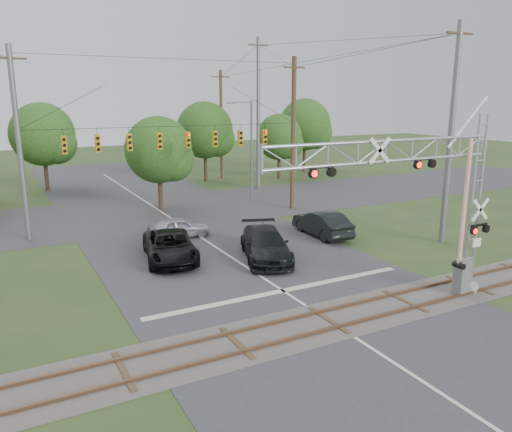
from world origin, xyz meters
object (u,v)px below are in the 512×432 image
pickup_black (170,246)px  streetlight (250,145)px  traffic_signal_span (186,139)px  sedan_silver (179,227)px  crossing_gantry (423,192)px  car_dark (266,245)px

pickup_black → streetlight: (11.49, 12.98, 3.89)m
traffic_signal_span → streetlight: traffic_signal_span is taller
traffic_signal_span → sedan_silver: traffic_signal_span is taller
sedan_silver → streetlight: size_ratio=0.46×
crossing_gantry → streetlight: streetlight is taller
crossing_gantry → sedan_silver: (-5.31, 14.55, -4.19)m
pickup_black → streetlight: streetlight is taller
car_dark → sedan_silver: 6.83m
car_dark → sedan_silver: (-2.72, 6.26, -0.16)m
traffic_signal_span → crossing_gantry: bearing=-79.9°
pickup_black → traffic_signal_span: bearing=74.5°
crossing_gantry → car_dark: crossing_gantry is taller
crossing_gantry → traffic_signal_span: size_ratio=0.58×
crossing_gantry → traffic_signal_span: (-3.28, 18.37, 0.90)m
traffic_signal_span → pickup_black: size_ratio=3.50×
car_dark → sedan_silver: bearing=133.1°
crossing_gantry → car_dark: size_ratio=1.98×
traffic_signal_span → car_dark: 11.24m
car_dark → streetlight: streetlight is taller
car_dark → crossing_gantry: bearing=-53.0°
crossing_gantry → car_dark: bearing=107.4°
pickup_black → streetlight: bearing=59.6°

